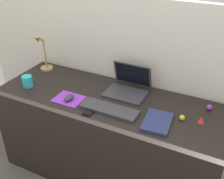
{
  "coord_description": "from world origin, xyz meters",
  "views": [
    {
      "loc": [
        0.78,
        -1.49,
        1.81
      ],
      "look_at": [
        0.04,
        0.0,
        0.83
      ],
      "focal_mm": 43.46,
      "sensor_mm": 36.0,
      "label": 1
    }
  ],
  "objects": [
    {
      "name": "laptop",
      "position": [
        0.09,
        0.17,
        0.79
      ],
      "size": [
        0.3,
        0.27,
        0.21
      ],
      "color": "#333338",
      "rests_on": "desk"
    },
    {
      "name": "ground_plane",
      "position": [
        0.0,
        0.0,
        0.0
      ],
      "size": [
        6.0,
        6.0,
        0.0
      ],
      "primitive_type": "plane",
      "color": "#59514C"
    },
    {
      "name": "mousepad",
      "position": [
        -0.25,
        -0.13,
        0.74
      ],
      "size": [
        0.21,
        0.17,
        0.0
      ],
      "primitive_type": "cube",
      "color": "purple",
      "rests_on": "desk"
    },
    {
      "name": "toy_figurine_yellow",
      "position": [
        0.55,
        -0.01,
        0.76
      ],
      "size": [
        0.03,
        0.03,
        0.04
      ],
      "primitive_type": "ellipsoid",
      "color": "yellow",
      "rests_on": "desk"
    },
    {
      "name": "cell_phone",
      "position": [
        -0.03,
        -0.19,
        0.74
      ],
      "size": [
        0.07,
        0.13,
        0.01
      ],
      "primitive_type": "cube",
      "rotation": [
        0.0,
        0.0,
        0.03
      ],
      "color": "black",
      "rests_on": "desk"
    },
    {
      "name": "toy_figurine_red",
      "position": [
        0.67,
        0.02,
        0.76
      ],
      "size": [
        0.04,
        0.04,
        0.05
      ],
      "primitive_type": "cone",
      "color": "red",
      "rests_on": "desk"
    },
    {
      "name": "back_wall",
      "position": [
        0.0,
        0.35,
        0.71
      ],
      "size": [
        2.9,
        0.05,
        1.41
      ],
      "primitive_type": "cube",
      "color": "silver",
      "rests_on": "ground_plane"
    },
    {
      "name": "mouse",
      "position": [
        -0.24,
        -0.14,
        0.76
      ],
      "size": [
        0.06,
        0.1,
        0.03
      ],
      "primitive_type": "ellipsoid",
      "color": "#333338",
      "rests_on": "mousepad"
    },
    {
      "name": "toy_figurine_purple",
      "position": [
        0.69,
        0.19,
        0.76
      ],
      "size": [
        0.04,
        0.04,
        0.04
      ],
      "primitive_type": "ellipsoid",
      "color": "purple",
      "rests_on": "desk"
    },
    {
      "name": "keyboard",
      "position": [
        0.08,
        -0.13,
        0.75
      ],
      "size": [
        0.41,
        0.13,
        0.02
      ],
      "primitive_type": "cube",
      "color": "#333338",
      "rests_on": "desk"
    },
    {
      "name": "desk_lamp",
      "position": [
        -0.71,
        0.17,
        0.89
      ],
      "size": [
        0.11,
        0.15,
        0.33
      ],
      "color": "#A5844C",
      "rests_on": "desk"
    },
    {
      "name": "desk",
      "position": [
        0.0,
        0.0,
        0.37
      ],
      "size": [
        1.7,
        0.63,
        0.74
      ],
      "primitive_type": "cube",
      "color": "black",
      "rests_on": "ground_plane"
    },
    {
      "name": "notebook_pad",
      "position": [
        0.42,
        -0.11,
        0.75
      ],
      "size": [
        0.19,
        0.25,
        0.02
      ],
      "primitive_type": "cube",
      "rotation": [
        0.0,
        0.0,
        0.09
      ],
      "color": "navy",
      "rests_on": "desk"
    },
    {
      "name": "coffee_mug",
      "position": [
        -0.65,
        -0.11,
        0.78
      ],
      "size": [
        0.08,
        0.08,
        0.09
      ],
      "primitive_type": "cylinder",
      "color": "#28B7CC",
      "rests_on": "desk"
    }
  ]
}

